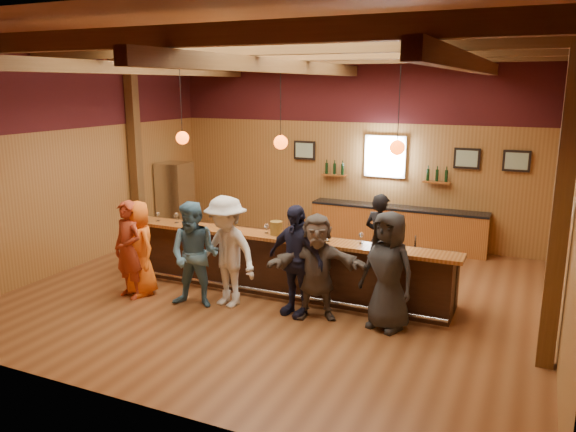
{
  "coord_description": "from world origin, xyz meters",
  "views": [
    {
      "loc": [
        4.04,
        -8.65,
        3.66
      ],
      "look_at": [
        0.0,
        0.3,
        1.35
      ],
      "focal_mm": 35.0,
      "sensor_mm": 36.0,
      "label": 1
    }
  ],
  "objects_px": {
    "customer_redvest": "(128,250)",
    "ice_bucket": "(276,228)",
    "customer_denim": "(195,255)",
    "stainless_fridge": "(175,199)",
    "customer_brown": "(317,267)",
    "customer_orange": "(139,248)",
    "bottle_a": "(324,231)",
    "bartender": "(380,240)",
    "customer_dark": "(388,271)",
    "back_bar_cabinet": "(397,227)",
    "customer_white": "(226,252)",
    "customer_navy": "(296,260)",
    "bar_counter": "(285,262)"
  },
  "relations": [
    {
      "from": "customer_orange",
      "to": "bartender",
      "type": "bearing_deg",
      "value": 49.66
    },
    {
      "from": "customer_orange",
      "to": "ice_bucket",
      "type": "distance_m",
      "value": 2.47
    },
    {
      "from": "ice_bucket",
      "to": "stainless_fridge",
      "type": "bearing_deg",
      "value": 146.04
    },
    {
      "from": "customer_denim",
      "to": "customer_navy",
      "type": "bearing_deg",
      "value": 2.22
    },
    {
      "from": "bottle_a",
      "to": "customer_orange",
      "type": "bearing_deg",
      "value": -162.38
    },
    {
      "from": "customer_navy",
      "to": "customer_dark",
      "type": "distance_m",
      "value": 1.49
    },
    {
      "from": "stainless_fridge",
      "to": "customer_brown",
      "type": "distance_m",
      "value": 6.11
    },
    {
      "from": "customer_white",
      "to": "customer_dark",
      "type": "relative_size",
      "value": 1.03
    },
    {
      "from": "stainless_fridge",
      "to": "customer_denim",
      "type": "distance_m",
      "value": 4.85
    },
    {
      "from": "bar_counter",
      "to": "customer_brown",
      "type": "distance_m",
      "value": 1.38
    },
    {
      "from": "back_bar_cabinet",
      "to": "customer_denim",
      "type": "bearing_deg",
      "value": -114.62
    },
    {
      "from": "customer_navy",
      "to": "bartender",
      "type": "xyz_separation_m",
      "value": [
        0.87,
        1.88,
        -0.04
      ]
    },
    {
      "from": "customer_orange",
      "to": "customer_denim",
      "type": "height_order",
      "value": "customer_denim"
    },
    {
      "from": "customer_dark",
      "to": "customer_white",
      "type": "bearing_deg",
      "value": -156.35
    },
    {
      "from": "stainless_fridge",
      "to": "customer_redvest",
      "type": "relative_size",
      "value": 1.04
    },
    {
      "from": "customer_redvest",
      "to": "customer_white",
      "type": "bearing_deg",
      "value": 25.48
    },
    {
      "from": "customer_brown",
      "to": "ice_bucket",
      "type": "relative_size",
      "value": 7.18
    },
    {
      "from": "customer_denim",
      "to": "customer_brown",
      "type": "height_order",
      "value": "customer_denim"
    },
    {
      "from": "bottle_a",
      "to": "customer_redvest",
      "type": "bearing_deg",
      "value": -159.28
    },
    {
      "from": "customer_navy",
      "to": "ice_bucket",
      "type": "xyz_separation_m",
      "value": [
        -0.65,
        0.64,
        0.32
      ]
    },
    {
      "from": "customer_white",
      "to": "customer_brown",
      "type": "xyz_separation_m",
      "value": [
        1.56,
        0.14,
        -0.09
      ]
    },
    {
      "from": "customer_denim",
      "to": "stainless_fridge",
      "type": "bearing_deg",
      "value": 118.55
    },
    {
      "from": "bar_counter",
      "to": "bottle_a",
      "type": "height_order",
      "value": "bottle_a"
    },
    {
      "from": "bottle_a",
      "to": "customer_denim",
      "type": "bearing_deg",
      "value": -150.07
    },
    {
      "from": "customer_orange",
      "to": "customer_brown",
      "type": "height_order",
      "value": "customer_brown"
    },
    {
      "from": "ice_bucket",
      "to": "bottle_a",
      "type": "bearing_deg",
      "value": 4.03
    },
    {
      "from": "back_bar_cabinet",
      "to": "customer_dark",
      "type": "height_order",
      "value": "customer_dark"
    },
    {
      "from": "bottle_a",
      "to": "customer_navy",
      "type": "bearing_deg",
      "value": -106.9
    },
    {
      "from": "bartender",
      "to": "ice_bucket",
      "type": "distance_m",
      "value": 1.99
    },
    {
      "from": "bartender",
      "to": "customer_dark",
      "type": "bearing_deg",
      "value": 128.39
    },
    {
      "from": "customer_denim",
      "to": "ice_bucket",
      "type": "xyz_separation_m",
      "value": [
        1.02,
        1.02,
        0.33
      ]
    },
    {
      "from": "back_bar_cabinet",
      "to": "customer_brown",
      "type": "xyz_separation_m",
      "value": [
        -0.22,
        -4.5,
        0.38
      ]
    },
    {
      "from": "customer_orange",
      "to": "customer_denim",
      "type": "xyz_separation_m",
      "value": [
        1.24,
        -0.09,
        0.05
      ]
    },
    {
      "from": "back_bar_cabinet",
      "to": "bartender",
      "type": "height_order",
      "value": "bartender"
    },
    {
      "from": "bar_counter",
      "to": "back_bar_cabinet",
      "type": "relative_size",
      "value": 1.57
    },
    {
      "from": "customer_brown",
      "to": "customer_redvest",
      "type": "bearing_deg",
      "value": 167.88
    },
    {
      "from": "customer_orange",
      "to": "customer_denim",
      "type": "relative_size",
      "value": 0.95
    },
    {
      "from": "back_bar_cabinet",
      "to": "customer_white",
      "type": "relative_size",
      "value": 2.12
    },
    {
      "from": "customer_orange",
      "to": "bottle_a",
      "type": "distance_m",
      "value": 3.29
    },
    {
      "from": "stainless_fridge",
      "to": "bar_counter",
      "type": "bearing_deg",
      "value": -30.76
    },
    {
      "from": "bar_counter",
      "to": "customer_dark",
      "type": "relative_size",
      "value": 3.43
    },
    {
      "from": "customer_redvest",
      "to": "bar_counter",
      "type": "bearing_deg",
      "value": 45.13
    },
    {
      "from": "stainless_fridge",
      "to": "customer_brown",
      "type": "xyz_separation_m",
      "value": [
        5.08,
        -3.38,
        -0.05
      ]
    },
    {
      "from": "customer_redvest",
      "to": "customer_white",
      "type": "height_order",
      "value": "customer_white"
    },
    {
      "from": "back_bar_cabinet",
      "to": "customer_orange",
      "type": "height_order",
      "value": "customer_orange"
    },
    {
      "from": "customer_redvest",
      "to": "ice_bucket",
      "type": "distance_m",
      "value": 2.6
    },
    {
      "from": "back_bar_cabinet",
      "to": "customer_navy",
      "type": "distance_m",
      "value": 4.57
    },
    {
      "from": "customer_dark",
      "to": "customer_orange",
      "type": "bearing_deg",
      "value": -156.06
    },
    {
      "from": "customer_orange",
      "to": "customer_redvest",
      "type": "xyz_separation_m",
      "value": [
        -0.05,
        -0.21,
        0.01
      ]
    },
    {
      "from": "customer_white",
      "to": "customer_dark",
      "type": "distance_m",
      "value": 2.7
    }
  ]
}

